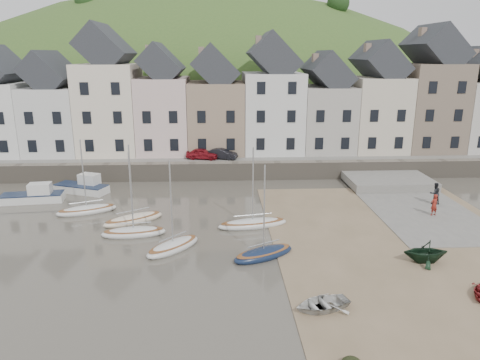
{
  "coord_description": "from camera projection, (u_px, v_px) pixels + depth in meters",
  "views": [
    {
      "loc": [
        -1.61,
        -27.93,
        12.58
      ],
      "look_at": [
        0.0,
        6.0,
        3.0
      ],
      "focal_mm": 33.58,
      "sensor_mm": 36.0,
      "label": 1
    }
  ],
  "objects": [
    {
      "name": "ground",
      "position": [
        244.0,
        247.0,
        30.34
      ],
      "size": [
        160.0,
        160.0,
        0.0
      ],
      "primitive_type": "plane",
      "color": "#4C473B",
      "rests_on": "ground"
    },
    {
      "name": "quay_land",
      "position": [
        231.0,
        144.0,
        60.91
      ],
      "size": [
        90.0,
        30.0,
        1.5
      ],
      "primitive_type": "cube",
      "color": "#395A24",
      "rests_on": "ground"
    },
    {
      "name": "quay_street",
      "position": [
        234.0,
        157.0,
        49.63
      ],
      "size": [
        70.0,
        7.0,
        0.1
      ],
      "primitive_type": "cube",
      "color": "slate",
      "rests_on": "quay_land"
    },
    {
      "name": "seawall",
      "position": [
        235.0,
        171.0,
        46.44
      ],
      "size": [
        70.0,
        1.2,
        1.8
      ],
      "primitive_type": "cube",
      "color": "slate",
      "rests_on": "ground"
    },
    {
      "name": "beach",
      "position": [
        404.0,
        243.0,
        30.84
      ],
      "size": [
        18.0,
        26.0,
        0.06
      ],
      "primitive_type": "cube",
      "color": "#756147",
      "rests_on": "ground"
    },
    {
      "name": "slipway",
      "position": [
        412.0,
        204.0,
        38.7
      ],
      "size": [
        8.0,
        18.0,
        0.12
      ],
      "primitive_type": "cube",
      "color": "slate",
      "rests_on": "ground"
    },
    {
      "name": "hillside",
      "position": [
        204.0,
        207.0,
        92.68
      ],
      "size": [
        134.4,
        84.0,
        84.0
      ],
      "color": "#395A24",
      "rests_on": "ground"
    },
    {
      "name": "townhouse_terrace",
      "position": [
        248.0,
        101.0,
        51.51
      ],
      "size": [
        61.05,
        8.0,
        13.93
      ],
      "color": "silver",
      "rests_on": "quay_land"
    },
    {
      "name": "sailboat_0",
      "position": [
        87.0,
        210.0,
        36.72
      ],
      "size": [
        5.0,
        3.15,
        6.32
      ],
      "color": "silver",
      "rests_on": "ground"
    },
    {
      "name": "sailboat_1",
      "position": [
        134.0,
        232.0,
        32.14
      ],
      "size": [
        4.71,
        2.02,
        6.32
      ],
      "color": "silver",
      "rests_on": "ground"
    },
    {
      "name": "sailboat_2",
      "position": [
        133.0,
        219.0,
        34.69
      ],
      "size": [
        4.85,
        3.81,
        6.32
      ],
      "color": "beige",
      "rests_on": "ground"
    },
    {
      "name": "sailboat_3",
      "position": [
        173.0,
        246.0,
        29.79
      ],
      "size": [
        4.05,
        4.17,
        6.32
      ],
      "color": "silver",
      "rests_on": "ground"
    },
    {
      "name": "sailboat_4",
      "position": [
        253.0,
        223.0,
        33.78
      ],
      "size": [
        5.54,
        2.51,
        6.32
      ],
      "color": "silver",
      "rests_on": "ground"
    },
    {
      "name": "sailboat_5",
      "position": [
        264.0,
        253.0,
        28.71
      ],
      "size": [
        4.55,
        3.4,
        6.32
      ],
      "color": "#121F3B",
      "rests_on": "ground"
    },
    {
      "name": "motorboat_0",
      "position": [
        34.0,
        195.0,
        39.37
      ],
      "size": [
        5.42,
        2.34,
        1.7
      ],
      "color": "silver",
      "rests_on": "ground"
    },
    {
      "name": "motorboat_2",
      "position": [
        83.0,
        186.0,
        42.14
      ],
      "size": [
        5.39,
        3.5,
        1.7
      ],
      "color": "silver",
      "rests_on": "ground"
    },
    {
      "name": "rowboat_white",
      "position": [
        322.0,
        304.0,
        22.74
      ],
      "size": [
        3.38,
        2.82,
        0.6
      ],
      "primitive_type": "imported",
      "rotation": [
        0.0,
        0.0,
        -1.28
      ],
      "color": "silver",
      "rests_on": "beach"
    },
    {
      "name": "rowboat_green",
      "position": [
        426.0,
        251.0,
        27.78
      ],
      "size": [
        2.78,
        2.41,
        1.44
      ],
      "primitive_type": "imported",
      "rotation": [
        0.0,
        0.0,
        -1.59
      ],
      "color": "black",
      "rests_on": "beach"
    },
    {
      "name": "person_red",
      "position": [
        434.0,
        205.0,
        35.69
      ],
      "size": [
        0.74,
        0.6,
        1.76
      ],
      "primitive_type": "imported",
      "rotation": [
        0.0,
        0.0,
        3.45
      ],
      "color": "maroon",
      "rests_on": "slipway"
    },
    {
      "name": "person_dark",
      "position": [
        435.0,
        193.0,
        38.35
      ],
      "size": [
        0.98,
        0.79,
        1.9
      ],
      "primitive_type": "imported",
      "rotation": [
        0.0,
        0.0,
        3.23
      ],
      "color": "black",
      "rests_on": "slipway"
    },
    {
      "name": "car_left",
      "position": [
        202.0,
        154.0,
        48.34
      ],
      "size": [
        3.67,
        2.1,
        1.18
      ],
      "primitive_type": "imported",
      "rotation": [
        0.0,
        0.0,
        1.35
      ],
      "color": "maroon",
      "rests_on": "quay_street"
    },
    {
      "name": "car_right",
      "position": [
        221.0,
        154.0,
        48.44
      ],
      "size": [
        3.63,
        2.2,
        1.13
      ],
      "primitive_type": "imported",
      "rotation": [
        0.0,
        0.0,
        1.26
      ],
      "color": "black",
      "rests_on": "quay_street"
    }
  ]
}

